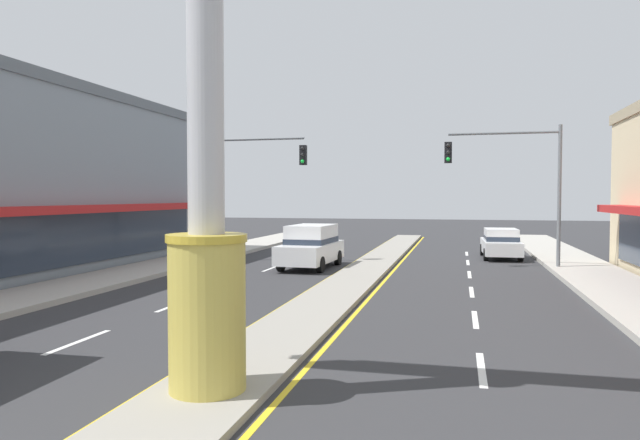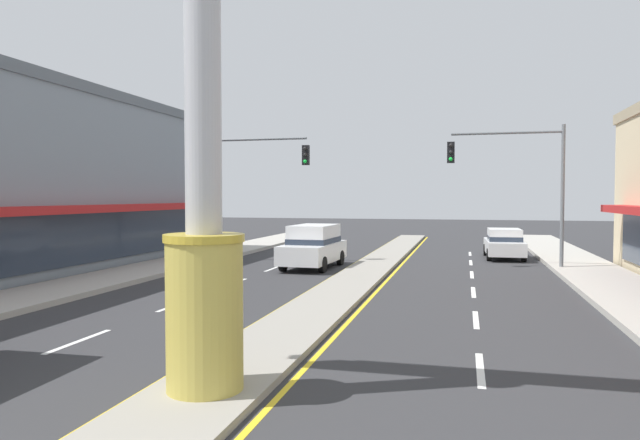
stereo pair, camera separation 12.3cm
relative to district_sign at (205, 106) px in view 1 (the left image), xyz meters
The scene contains 8 objects.
median_strip 12.24m from the district_sign, 90.00° to the left, with size 1.84×52.00×0.14m, color gray.
sidewalk_left 13.72m from the district_sign, 133.65° to the left, with size 2.87×60.00×0.18m, color #ADA89E.
lane_markings 11.02m from the district_sign, 90.00° to the left, with size 8.58×52.00×0.01m.
district_sign is the anchor object (origin of this frame).
traffic_light_left_side 18.97m from the district_sign, 108.95° to the left, with size 4.86×0.46×6.20m.
traffic_light_right_side 18.95m from the district_sign, 71.03° to the left, with size 4.86×0.46×6.20m.
suv_far_right_lane 17.02m from the district_sign, 98.88° to the left, with size 2.14×4.69×1.90m.
sedan_near_left_lane 23.53m from the district_sign, 75.35° to the left, with size 1.92×4.34×1.53m.
Camera 1 is at (3.80, -1.64, 3.15)m, focal length 32.45 mm.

